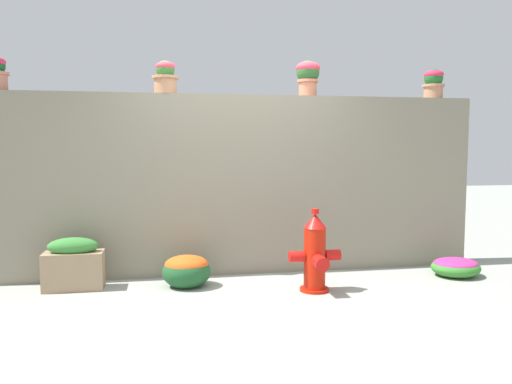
{
  "coord_description": "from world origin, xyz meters",
  "views": [
    {
      "loc": [
        -0.81,
        -4.73,
        1.46
      ],
      "look_at": [
        0.2,
        0.82,
        0.94
      ],
      "focal_mm": 35.62,
      "sensor_mm": 36.0,
      "label": 1
    }
  ],
  "objects_px": {
    "flower_bush_left": "(187,270)",
    "planter_box": "(74,265)",
    "flower_bush_right": "(456,266)",
    "potted_plant_2": "(308,75)",
    "potted_plant_1": "(165,76)",
    "fire_hydrant": "(315,255)",
    "potted_plant_3": "(433,82)"
  },
  "relations": [
    {
      "from": "potted_plant_2",
      "to": "potted_plant_3",
      "type": "relative_size",
      "value": 1.15
    },
    {
      "from": "potted_plant_3",
      "to": "fire_hydrant",
      "type": "relative_size",
      "value": 0.44
    },
    {
      "from": "potted_plant_3",
      "to": "flower_bush_right",
      "type": "distance_m",
      "value": 2.23
    },
    {
      "from": "flower_bush_left",
      "to": "flower_bush_right",
      "type": "height_order",
      "value": "flower_bush_left"
    },
    {
      "from": "potted_plant_1",
      "to": "planter_box",
      "type": "distance_m",
      "value": 2.21
    },
    {
      "from": "fire_hydrant",
      "to": "flower_bush_left",
      "type": "xyz_separation_m",
      "value": [
        -1.26,
        0.4,
        -0.19
      ]
    },
    {
      "from": "fire_hydrant",
      "to": "planter_box",
      "type": "height_order",
      "value": "fire_hydrant"
    },
    {
      "from": "potted_plant_1",
      "to": "flower_bush_right",
      "type": "xyz_separation_m",
      "value": [
        3.18,
        -0.61,
        -2.11
      ]
    },
    {
      "from": "potted_plant_3",
      "to": "fire_hydrant",
      "type": "height_order",
      "value": "potted_plant_3"
    },
    {
      "from": "potted_plant_1",
      "to": "flower_bush_right",
      "type": "distance_m",
      "value": 3.86
    },
    {
      "from": "potted_plant_2",
      "to": "flower_bush_left",
      "type": "bearing_deg",
      "value": -158.62
    },
    {
      "from": "potted_plant_3",
      "to": "fire_hydrant",
      "type": "xyz_separation_m",
      "value": [
        -1.77,
        -0.97,
        -1.86
      ]
    },
    {
      "from": "potted_plant_1",
      "to": "planter_box",
      "type": "height_order",
      "value": "potted_plant_1"
    },
    {
      "from": "fire_hydrant",
      "to": "planter_box",
      "type": "bearing_deg",
      "value": 168.08
    },
    {
      "from": "potted_plant_3",
      "to": "potted_plant_1",
      "type": "bearing_deg",
      "value": -178.83
    },
    {
      "from": "flower_bush_right",
      "to": "planter_box",
      "type": "distance_m",
      "value": 4.14
    },
    {
      "from": "potted_plant_2",
      "to": "fire_hydrant",
      "type": "bearing_deg",
      "value": -100.96
    },
    {
      "from": "potted_plant_1",
      "to": "flower_bush_right",
      "type": "height_order",
      "value": "potted_plant_1"
    },
    {
      "from": "flower_bush_right",
      "to": "planter_box",
      "type": "height_order",
      "value": "planter_box"
    },
    {
      "from": "potted_plant_2",
      "to": "potted_plant_3",
      "type": "distance_m",
      "value": 1.59
    },
    {
      "from": "potted_plant_2",
      "to": "potted_plant_3",
      "type": "height_order",
      "value": "potted_plant_2"
    },
    {
      "from": "potted_plant_2",
      "to": "fire_hydrant",
      "type": "distance_m",
      "value": 2.15
    },
    {
      "from": "potted_plant_1",
      "to": "potted_plant_3",
      "type": "xyz_separation_m",
      "value": [
        3.22,
        0.07,
        0.02
      ]
    },
    {
      "from": "potted_plant_1",
      "to": "planter_box",
      "type": "xyz_separation_m",
      "value": [
        -0.95,
        -0.4,
        -1.96
      ]
    },
    {
      "from": "flower_bush_left",
      "to": "planter_box",
      "type": "relative_size",
      "value": 0.85
    },
    {
      "from": "potted_plant_1",
      "to": "fire_hydrant",
      "type": "bearing_deg",
      "value": -32.08
    },
    {
      "from": "planter_box",
      "to": "flower_bush_right",
      "type": "bearing_deg",
      "value": -2.97
    },
    {
      "from": "potted_plant_1",
      "to": "flower_bush_right",
      "type": "relative_size",
      "value": 0.66
    },
    {
      "from": "potted_plant_3",
      "to": "planter_box",
      "type": "xyz_separation_m",
      "value": [
        -4.17,
        -0.46,
        -1.97
      ]
    },
    {
      "from": "flower_bush_right",
      "to": "flower_bush_left",
      "type": "bearing_deg",
      "value": 177.89
    },
    {
      "from": "potted_plant_1",
      "to": "potted_plant_2",
      "type": "distance_m",
      "value": 1.63
    },
    {
      "from": "potted_plant_1",
      "to": "flower_bush_left",
      "type": "height_order",
      "value": "potted_plant_1"
    }
  ]
}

